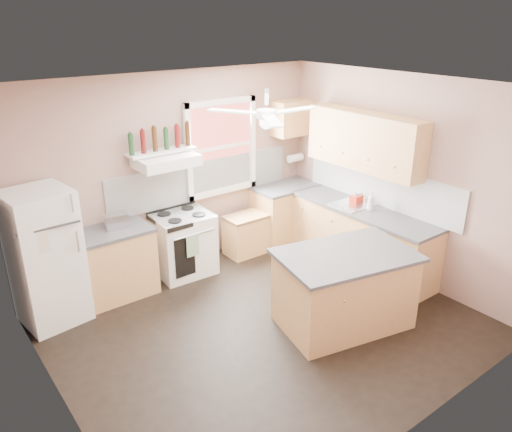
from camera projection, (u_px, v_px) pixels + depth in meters
floor at (265, 325)px, 5.79m from camera, size 4.50×4.50×0.00m
ceiling at (267, 88)px, 4.78m from camera, size 4.50×4.50×0.00m
wall_back at (173, 173)px, 6.78m from camera, size 4.50×0.05×2.70m
wall_right at (401, 178)px, 6.57m from camera, size 0.05×4.00×2.70m
wall_left at (44, 283)px, 4.01m from camera, size 0.05×4.00×2.70m
backsplash_back at (204, 180)px, 7.07m from camera, size 2.90×0.03×0.55m
backsplash_right at (380, 185)px, 6.83m from camera, size 0.03×2.60×0.55m
window_view at (220, 147)px, 7.07m from camera, size 1.00×0.02×1.20m
window_frame at (222, 148)px, 7.05m from camera, size 1.16×0.07×1.36m
refrigerator at (46, 258)px, 5.63m from camera, size 0.75×0.73×1.60m
base_cabinet_left at (116, 264)px, 6.29m from camera, size 0.90×0.60×0.86m
counter_left at (112, 231)px, 6.12m from camera, size 0.92×0.62×0.04m
toaster at (117, 221)px, 6.13m from camera, size 0.30×0.20×0.18m
stove at (183, 244)px, 6.84m from camera, size 0.79×0.68×0.86m
range_hood at (166, 161)px, 6.34m from camera, size 0.78×0.50×0.14m
bottle_shelf at (161, 151)px, 6.39m from camera, size 0.90×0.26×0.03m
cart at (246, 234)px, 7.44m from camera, size 0.61×0.41×0.61m
base_cabinet_corner at (285, 214)px, 7.87m from camera, size 1.00×0.60×0.86m
base_cabinet_right at (361, 240)px, 6.95m from camera, size 0.60×2.20×0.86m
counter_corner at (286, 187)px, 7.70m from camera, size 1.02×0.62×0.04m
counter_right at (363, 210)px, 6.78m from camera, size 0.62×2.22×0.04m
sink at (352, 205)px, 6.92m from camera, size 0.55×0.45×0.03m
faucet at (361, 198)px, 6.98m from camera, size 0.03×0.03×0.14m
upper_cabinet_right at (364, 141)px, 6.66m from camera, size 0.33×1.80×0.76m
upper_cabinet_corner at (292, 118)px, 7.52m from camera, size 0.60×0.33×0.52m
paper_towel at (295, 158)px, 7.86m from camera, size 0.26×0.12×0.12m
island at (344, 291)px, 5.68m from camera, size 1.58×1.18×0.86m
island_top at (347, 255)px, 5.51m from camera, size 1.68×1.28×0.04m
ceiling_fan_hub at (266, 114)px, 4.87m from camera, size 0.20×0.20×0.08m
soap_bottle at (371, 201)px, 6.68m from camera, size 0.14×0.14×0.26m
red_caddy at (356, 199)px, 6.99m from camera, size 0.19×0.14×0.10m
wine_bottles at (161, 139)px, 6.34m from camera, size 0.86×0.06×0.31m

